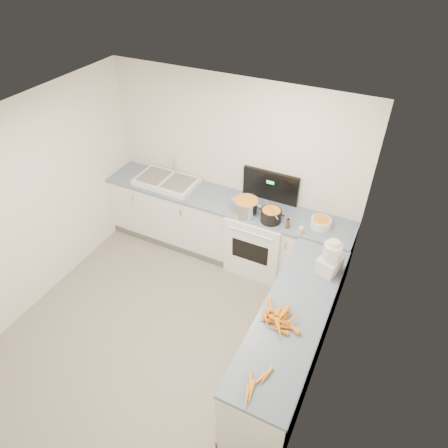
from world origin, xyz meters
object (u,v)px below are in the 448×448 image
at_px(sink, 167,181).
at_px(stove, 259,238).
at_px(extract_bottle, 288,224).
at_px(food_processor, 331,259).
at_px(black_pot, 271,216).
at_px(spice_jar, 301,231).
at_px(steel_pot, 246,208).
at_px(mixing_bowl, 321,223).

bearing_deg(sink, stove, -0.62).
distance_m(extract_bottle, food_processor, 0.82).
height_order(black_pot, spice_jar, black_pot).
xyz_separation_m(sink, black_pot, (1.63, -0.16, 0.03)).
bearing_deg(stove, steel_pot, -135.75).
bearing_deg(sink, extract_bottle, -6.23).
height_order(stove, sink, stove).
height_order(black_pot, food_processor, food_processor).
bearing_deg(black_pot, spice_jar, -10.24).
xyz_separation_m(black_pot, mixing_bowl, (0.59, 0.16, -0.02)).
distance_m(black_pot, extract_bottle, 0.24).
distance_m(stove, sink, 1.54).
bearing_deg(stove, mixing_bowl, 0.75).
bearing_deg(black_pot, mixing_bowl, 15.04).
bearing_deg(extract_bottle, sink, 173.77).
height_order(black_pot, mixing_bowl, black_pot).
height_order(steel_pot, black_pot, steel_pot).
bearing_deg(food_processor, extract_bottle, 141.37).
height_order(mixing_bowl, food_processor, food_processor).
bearing_deg(spice_jar, food_processor, -46.01).
bearing_deg(mixing_bowl, black_pot, -164.96).
distance_m(mixing_bowl, spice_jar, 0.29).
height_order(sink, food_processor, food_processor).
bearing_deg(steel_pot, sink, 172.57).
xyz_separation_m(stove, black_pot, (0.18, -0.15, 0.54)).
bearing_deg(extract_bottle, stove, 155.60).
height_order(sink, steel_pot, sink).
height_order(extract_bottle, spice_jar, extract_bottle).
relative_size(steel_pot, food_processor, 0.77).
xyz_separation_m(sink, food_processor, (2.50, -0.71, 0.14)).
bearing_deg(black_pot, steel_pot, -179.09).
bearing_deg(spice_jar, steel_pot, 174.76).
height_order(steel_pot, mixing_bowl, steel_pot).
height_order(extract_bottle, food_processor, food_processor).
xyz_separation_m(steel_pot, spice_jar, (0.75, -0.07, -0.06)).
relative_size(black_pot, mixing_bowl, 1.05).
xyz_separation_m(stove, steel_pot, (-0.16, -0.15, 0.56)).
bearing_deg(mixing_bowl, steel_pot, -170.01).
distance_m(stove, black_pot, 0.59).
bearing_deg(sink, spice_jar, -6.63).
relative_size(stove, food_processor, 3.26).
bearing_deg(black_pot, sink, 174.29).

